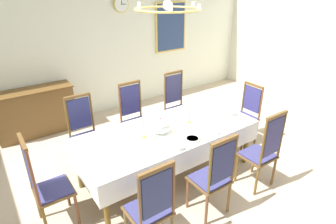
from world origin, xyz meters
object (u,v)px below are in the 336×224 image
Objects in this scene: framed_painting at (171,27)px; soup_tureen at (160,125)px; chair_north_b at (134,116)px; spoon_primary at (198,137)px; chair_north_a at (84,131)px; chair_south_b at (214,176)px; candlestick_east at (189,115)px; mounted_clock at (121,4)px; chair_north_c at (177,104)px; bowl_near_right at (178,146)px; chair_south_c at (263,150)px; bowl_far_right at (214,132)px; dining_table at (168,134)px; chair_south_a at (151,207)px; chair_head_east at (246,113)px; chandelier at (168,9)px; bowl_near_left at (192,139)px; sideboard at (36,112)px; spoon_secondary at (168,150)px; bowl_far_left at (155,117)px; chair_head_west at (45,184)px; candlestick_west at (144,128)px.

soup_tureen is at bearing -128.01° from framed_painting.
spoon_primary is at bearing 99.62° from chair_north_b.
chair_south_b is (0.89, -1.96, -0.00)m from chair_north_a.
mounted_clock reaches higher than candlestick_east.
chair_north_c is 6.34× the size of bowl_near_right.
chair_north_a is 1.65m from candlestick_east.
chair_south_c is 7.67× the size of bowl_far_right.
chair_south_c reaches higher than dining_table.
chair_south_a is 1.05× the size of chair_head_east.
chair_north_b is at bearing 83.78° from bowl_near_right.
chandelier is (-0.22, 0.41, 1.64)m from spoon_primary.
bowl_near_right is (-1.08, -1.45, 0.19)m from chair_north_c.
chair_head_east is at bearing -70.69° from mounted_clock.
chair_south_c is 0.99m from bowl_near_left.
candlestick_east reaches higher than bowl_near_right.
mounted_clock is (0.74, 2.75, 1.58)m from dining_table.
spoon_secondary is at bearing 109.03° from sideboard.
chair_north_c is at bearing 47.37° from dining_table.
bowl_far_left is (-0.84, 1.41, 0.19)m from chair_south_c.
candlestick_east is at bearing 0.00° from soup_tureen.
chair_south_a is at bearing -154.49° from spoon_secondary.
bowl_far_left is 1.68m from chandelier.
bowl_near_right reaches higher than bowl_far_left.
dining_table is 2.19× the size of chair_north_b.
candlestick_west is (1.32, 0.00, 0.31)m from chair_head_west.
framed_painting is (1.81, 3.17, 0.94)m from spoon_primary.
dining_table is 3.26m from mounted_clock.
chair_south_c is 0.71m from bowl_far_right.
bowl_far_right is (0.86, -0.45, -0.13)m from candlestick_west.
sideboard is (-1.79, 2.96, -0.33)m from bowl_far_right.
chair_head_west reaches higher than spoon_primary.
bowl_near_left is 1.02× the size of bowl_far_left.
chair_head_west is 1.84m from bowl_far_left.
bowl_far_left is 0.14× the size of sideboard.
chair_south_b is at bearing 64.89° from chair_north_c.
chair_south_a reaches higher than chair_head_east.
chair_head_west is 7.82× the size of bowl_far_right.
chair_south_a reaches higher than candlestick_east.
dining_table is 2.17× the size of chair_south_c.
candlestick_west is at bearing 37.10° from chair_north_c.
chair_north_b reaches higher than bowl_far_left.
bowl_far_left is (-0.33, 0.43, -0.11)m from candlestick_east.
chair_head_east is (0.80, -0.98, -0.04)m from chair_north_c.
chair_south_b is 1.42m from bowl_far_left.
chandelier is at bearing -180.00° from candlestick_east.
chair_head_east reaches higher than bowl_far_left.
spoon_secondary is at bearing -147.67° from candlestick_east.
chair_north_b reaches higher than dining_table.
spoon_secondary is at bearing -113.07° from bowl_far_left.
chair_north_c is 0.98× the size of chair_head_west.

